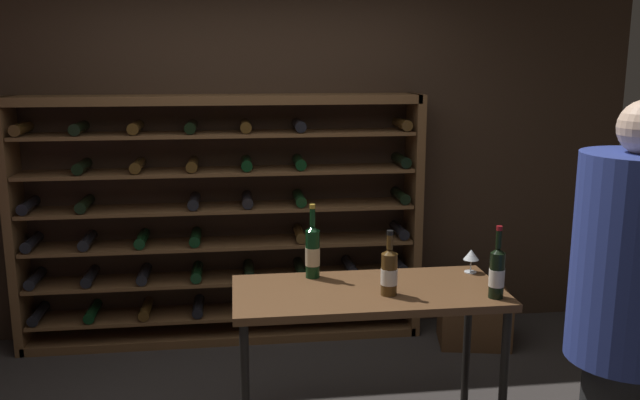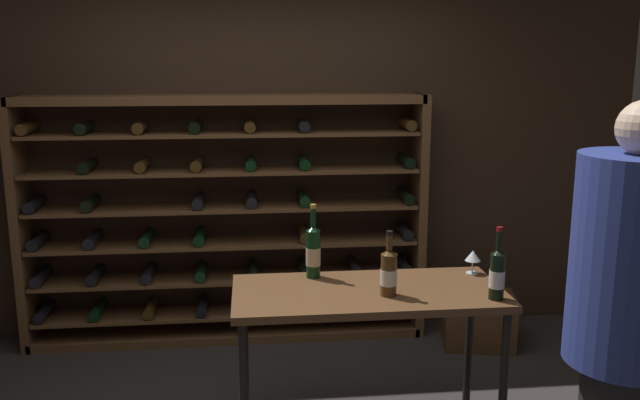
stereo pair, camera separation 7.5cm
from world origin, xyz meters
name	(u,v)px [view 2 (the right image)]	position (x,y,z in m)	size (l,w,h in m)	color
back_wall	(264,132)	(0.00, 1.76, 1.47)	(5.48, 0.10, 2.93)	#3D2B1E
wine_rack	(225,222)	(-0.30, 1.55, 0.86)	(2.81, 0.32, 1.74)	brown
tasting_table	(368,304)	(0.48, 0.18, 0.74)	(1.38, 0.63, 0.82)	brown
person_bystander_dark_jacket	(627,309)	(1.37, -0.66, 1.00)	(0.47, 0.47, 1.83)	black
wine_crate	(478,320)	(1.46, 1.23, 0.19)	(0.48, 0.34, 0.37)	brown
wine_bottle_green_slim	(313,251)	(0.22, 0.40, 0.97)	(0.08, 0.08, 0.40)	black
wine_bottle_amber_reserve	(389,272)	(0.56, 0.08, 0.94)	(0.08, 0.08, 0.33)	#4C3314
wine_bottle_black_capsule	(497,274)	(1.08, -0.03, 0.95)	(0.08, 0.08, 0.36)	black
wine_glass_stemmed_left	(473,257)	(1.09, 0.37, 0.92)	(0.08, 0.08, 0.13)	silver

